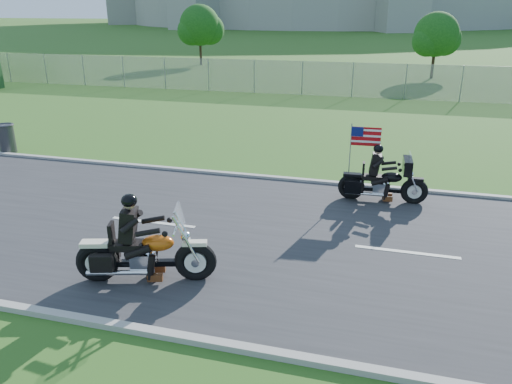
# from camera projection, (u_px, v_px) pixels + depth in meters

# --- Properties ---
(ground) EXTENTS (420.00, 420.00, 0.00)m
(ground) POSITION_uv_depth(u_px,v_px,m) (231.00, 233.00, 11.76)
(ground) COLOR #33551A
(ground) RESTS_ON ground
(road) EXTENTS (120.00, 8.00, 0.04)m
(road) POSITION_uv_depth(u_px,v_px,m) (231.00, 232.00, 11.75)
(road) COLOR #28282B
(road) RESTS_ON ground
(curb_north) EXTENTS (120.00, 0.18, 0.12)m
(curb_north) POSITION_uv_depth(u_px,v_px,m) (271.00, 178.00, 15.40)
(curb_north) COLOR #9E9B93
(curb_north) RESTS_ON ground
(curb_south) EXTENTS (120.00, 0.18, 0.12)m
(curb_south) POSITION_uv_depth(u_px,v_px,m) (153.00, 333.00, 8.08)
(curb_south) COLOR #9E9B93
(curb_south) RESTS_ON ground
(fence) EXTENTS (60.00, 0.03, 2.00)m
(fence) POSITION_uv_depth(u_px,v_px,m) (254.00, 76.00, 30.73)
(fence) COLOR gray
(fence) RESTS_ON ground
(tree_fence_near) EXTENTS (3.52, 3.28, 4.75)m
(tree_fence_near) POSITION_uv_depth(u_px,v_px,m) (437.00, 37.00, 36.37)
(tree_fence_near) COLOR #382316
(tree_fence_near) RESTS_ON ground
(tree_fence_mid) EXTENTS (3.96, 3.69, 5.30)m
(tree_fence_mid) POSITION_uv_depth(u_px,v_px,m) (200.00, 27.00, 44.85)
(tree_fence_mid) COLOR #382316
(tree_fence_mid) RESTS_ON ground
(motorcycle_lead) EXTENTS (2.64, 1.17, 1.82)m
(motorcycle_lead) POSITION_uv_depth(u_px,v_px,m) (144.00, 255.00, 9.51)
(motorcycle_lead) COLOR black
(motorcycle_lead) RESTS_ON ground
(motorcycle_follow) EXTENTS (2.40, 0.79, 2.00)m
(motorcycle_follow) POSITION_uv_depth(u_px,v_px,m) (383.00, 183.00, 13.46)
(motorcycle_follow) COLOR black
(motorcycle_follow) RESTS_ON ground
(trash_can) EXTENTS (0.76, 0.76, 1.02)m
(trash_can) POSITION_uv_depth(u_px,v_px,m) (6.00, 139.00, 18.12)
(trash_can) COLOR #37373C
(trash_can) RESTS_ON ground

